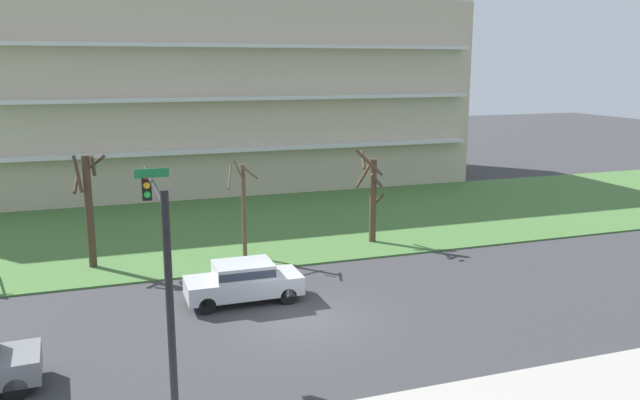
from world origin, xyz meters
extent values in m
plane|color=#38383A|center=(0.00, 0.00, 0.00)|extent=(160.00, 160.00, 0.00)
cube|color=#477238|center=(0.00, 14.00, 0.04)|extent=(80.00, 16.00, 0.08)
cube|color=beige|center=(0.00, 28.96, 6.79)|extent=(40.44, 13.92, 13.57)
cube|color=silver|center=(0.00, 21.55, 3.39)|extent=(38.82, 0.90, 0.24)
cube|color=silver|center=(0.00, 21.55, 6.79)|extent=(38.82, 0.90, 0.24)
cube|color=silver|center=(0.00, 21.55, 10.18)|extent=(38.82, 0.90, 0.24)
cylinder|color=#423023|center=(-7.14, 8.80, 2.56)|extent=(0.34, 0.34, 5.12)
cylinder|color=#423023|center=(-6.69, 9.13, 4.76)|extent=(0.81, 1.04, 0.74)
cylinder|color=#423023|center=(-7.48, 8.68, 4.33)|extent=(0.44, 0.88, 1.57)
cylinder|color=#423023|center=(-7.60, 8.87, 3.83)|extent=(0.29, 1.03, 0.66)
cylinder|color=#423023|center=(-6.83, 8.77, 4.65)|extent=(0.23, 0.75, 1.01)
cylinder|color=brown|center=(-0.34, 8.13, 2.24)|extent=(0.20, 0.20, 4.48)
cylinder|color=brown|center=(-0.16, 7.70, 4.18)|extent=(0.95, 0.46, 0.82)
cylinder|color=brown|center=(-0.58, 7.97, 4.21)|extent=(0.45, 0.58, 0.93)
cylinder|color=brown|center=(-0.93, 8.32, 3.90)|extent=(0.48, 1.25, 0.98)
cylinder|color=#4C3828|center=(6.40, 8.55, 2.17)|extent=(0.34, 0.34, 4.35)
cylinder|color=#4C3828|center=(5.94, 8.05, 4.25)|extent=(1.18, 1.10, 1.26)
cylinder|color=#4C3828|center=(6.14, 9.08, 3.50)|extent=(1.24, 0.70, 1.31)
cylinder|color=#4C3828|center=(6.45, 8.25, 3.30)|extent=(0.73, 0.27, 0.78)
cylinder|color=#4C3828|center=(6.78, 8.60, 2.27)|extent=(0.27, 0.86, 0.69)
cylinder|color=#4C3828|center=(5.89, 8.69, 4.31)|extent=(0.47, 1.15, 0.86)
cube|color=#B7BABF|center=(-1.64, 2.50, 0.67)|extent=(4.40, 1.81, 0.70)
cube|color=#B7BABF|center=(-1.64, 2.50, 1.29)|extent=(2.20, 1.66, 0.55)
cube|color=#2D3847|center=(-1.64, 2.50, 1.29)|extent=(2.16, 1.69, 0.30)
cylinder|color=black|center=(-3.18, 1.71, 0.32)|extent=(0.64, 0.22, 0.64)
cylinder|color=black|center=(-3.18, 3.29, 0.32)|extent=(0.64, 0.22, 0.64)
cylinder|color=black|center=(-0.10, 1.71, 0.32)|extent=(0.64, 0.22, 0.64)
cylinder|color=black|center=(-0.10, 3.29, 0.32)|extent=(0.64, 0.22, 0.64)
cylinder|color=black|center=(-9.20, -1.13, 0.32)|extent=(0.65, 0.25, 0.64)
cylinder|color=black|center=(-9.12, -2.71, 0.32)|extent=(0.65, 0.25, 0.64)
cylinder|color=black|center=(-5.26, -6.60, 3.15)|extent=(0.18, 0.18, 6.30)
cylinder|color=black|center=(-5.26, -3.62, 5.90)|extent=(0.12, 5.97, 0.12)
cube|color=black|center=(-5.26, -0.93, 5.40)|extent=(0.28, 0.28, 0.90)
sphere|color=red|center=(-5.26, -1.08, 5.70)|extent=(0.20, 0.20, 0.20)
sphere|color=#F2A519|center=(-5.26, -1.08, 5.42)|extent=(0.20, 0.20, 0.20)
sphere|color=green|center=(-5.26, -1.08, 5.14)|extent=(0.20, 0.20, 0.20)
cube|color=#197238|center=(-5.26, -3.32, 6.15)|extent=(0.90, 0.04, 0.24)
camera|label=1|loc=(-6.51, -20.48, 8.95)|focal=35.88mm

